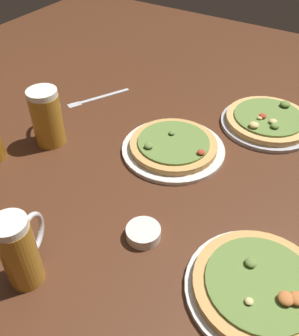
{
  "coord_description": "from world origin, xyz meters",
  "views": [
    {
      "loc": [
        0.4,
        -0.64,
        0.68
      ],
      "look_at": [
        0.0,
        0.0,
        0.02
      ],
      "focal_mm": 40.4,
      "sensor_mm": 36.0,
      "label": 1
    }
  ],
  "objects_px": {
    "beer_mug_pale": "(20,250)",
    "ramekin_sauce": "(143,233)",
    "pizza_plate_far": "(173,147)",
    "pizza_plate_side": "(268,121)",
    "beer_mug_dark": "(47,117)",
    "fork_left": "(98,98)",
    "pizza_plate_near": "(260,287)"
  },
  "relations": [
    {
      "from": "pizza_plate_side",
      "to": "beer_mug_pale",
      "type": "xyz_separation_m",
      "value": [
        -0.24,
        -0.79,
        0.07
      ]
    },
    {
      "from": "pizza_plate_side",
      "to": "beer_mug_pale",
      "type": "relative_size",
      "value": 1.69
    },
    {
      "from": "ramekin_sauce",
      "to": "beer_mug_dark",
      "type": "bearing_deg",
      "value": 159.57
    },
    {
      "from": "pizza_plate_far",
      "to": "fork_left",
      "type": "bearing_deg",
      "value": 162.29
    },
    {
      "from": "beer_mug_pale",
      "to": "fork_left",
      "type": "relative_size",
      "value": 0.81
    },
    {
      "from": "pizza_plate_side",
      "to": "beer_mug_pale",
      "type": "bearing_deg",
      "value": -106.61
    },
    {
      "from": "pizza_plate_far",
      "to": "pizza_plate_near",
      "type": "bearing_deg",
      "value": -39.78
    },
    {
      "from": "pizza_plate_far",
      "to": "beer_mug_dark",
      "type": "bearing_deg",
      "value": -155.9
    },
    {
      "from": "pizza_plate_near",
      "to": "pizza_plate_far",
      "type": "height_order",
      "value": "pizza_plate_near"
    },
    {
      "from": "pizza_plate_far",
      "to": "beer_mug_pale",
      "type": "height_order",
      "value": "beer_mug_pale"
    },
    {
      "from": "pizza_plate_far",
      "to": "pizza_plate_side",
      "type": "xyz_separation_m",
      "value": [
        0.19,
        0.27,
        0.0
      ]
    },
    {
      "from": "beer_mug_dark",
      "to": "ramekin_sauce",
      "type": "distance_m",
      "value": 0.46
    },
    {
      "from": "pizza_plate_near",
      "to": "beer_mug_pale",
      "type": "bearing_deg",
      "value": -152.64
    },
    {
      "from": "beer_mug_pale",
      "to": "ramekin_sauce",
      "type": "height_order",
      "value": "beer_mug_pale"
    },
    {
      "from": "pizza_plate_near",
      "to": "beer_mug_pale",
      "type": "distance_m",
      "value": 0.47
    },
    {
      "from": "pizza_plate_near",
      "to": "pizza_plate_side",
      "type": "xyz_separation_m",
      "value": [
        -0.18,
        0.57,
        0.0
      ]
    },
    {
      "from": "fork_left",
      "to": "pizza_plate_near",
      "type": "bearing_deg",
      "value": -29.91
    },
    {
      "from": "fork_left",
      "to": "beer_mug_dark",
      "type": "bearing_deg",
      "value": -82.63
    },
    {
      "from": "pizza_plate_near",
      "to": "fork_left",
      "type": "relative_size",
      "value": 1.39
    },
    {
      "from": "pizza_plate_near",
      "to": "beer_mug_pale",
      "type": "xyz_separation_m",
      "value": [
        -0.41,
        -0.21,
        0.07
      ]
    },
    {
      "from": "pizza_plate_far",
      "to": "pizza_plate_side",
      "type": "height_order",
      "value": "pizza_plate_side"
    },
    {
      "from": "fork_left",
      "to": "ramekin_sauce",
      "type": "bearing_deg",
      "value": -42.56
    },
    {
      "from": "beer_mug_pale",
      "to": "fork_left",
      "type": "height_order",
      "value": "beer_mug_pale"
    },
    {
      "from": "pizza_plate_near",
      "to": "pizza_plate_far",
      "type": "bearing_deg",
      "value": 140.22
    },
    {
      "from": "pizza_plate_near",
      "to": "beer_mug_dark",
      "type": "bearing_deg",
      "value": 167.47
    },
    {
      "from": "ramekin_sauce",
      "to": "fork_left",
      "type": "xyz_separation_m",
      "value": [
        -0.46,
        0.43,
        -0.01
      ]
    },
    {
      "from": "pizza_plate_side",
      "to": "ramekin_sauce",
      "type": "bearing_deg",
      "value": -98.83
    },
    {
      "from": "pizza_plate_side",
      "to": "beer_mug_dark",
      "type": "distance_m",
      "value": 0.67
    },
    {
      "from": "beer_mug_dark",
      "to": "beer_mug_pale",
      "type": "xyz_separation_m",
      "value": [
        0.29,
        -0.37,
        0.0
      ]
    },
    {
      "from": "beer_mug_dark",
      "to": "fork_left",
      "type": "height_order",
      "value": "beer_mug_dark"
    },
    {
      "from": "beer_mug_pale",
      "to": "ramekin_sauce",
      "type": "bearing_deg",
      "value": 55.22
    },
    {
      "from": "beer_mug_dark",
      "to": "pizza_plate_near",
      "type": "bearing_deg",
      "value": -12.53
    }
  ]
}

